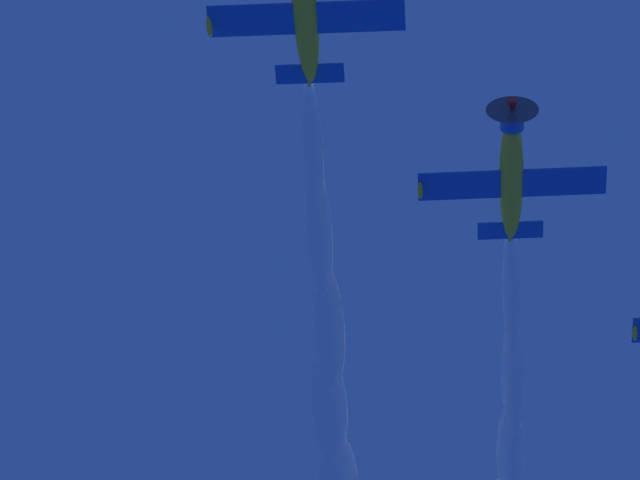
# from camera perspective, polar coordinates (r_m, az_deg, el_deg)

# --- Properties ---
(airplane_lead) EXTENTS (8.23, 8.75, 3.28)m
(airplane_lead) POSITION_cam_1_polar(r_m,az_deg,el_deg) (73.40, -0.58, 8.94)
(airplane_lead) COLOR gold
(airplane_left_wingman) EXTENTS (8.28, 8.75, 3.65)m
(airplane_left_wingman) POSITION_cam_1_polar(r_m,az_deg,el_deg) (77.45, 7.35, 2.56)
(airplane_left_wingman) COLOR gold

